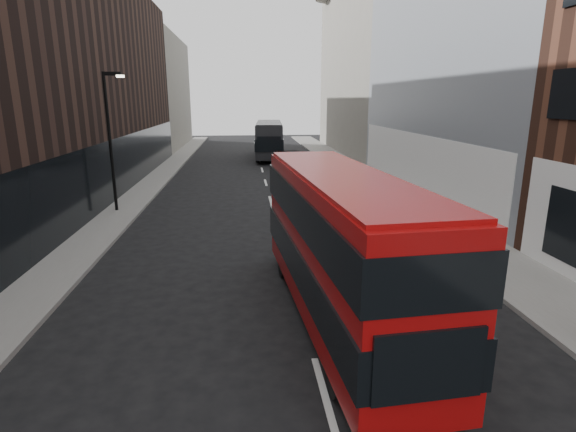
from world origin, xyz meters
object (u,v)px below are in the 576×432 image
object	(u,v)px
street_lamp	(111,133)
grey_bus	(269,139)
red_bus	(341,241)
car_b	(302,184)
car_c	(293,163)
car_a	(331,196)

from	to	relation	value
street_lamp	grey_bus	size ratio (longest dim) A/B	0.62
red_bus	grey_bus	world-z (taller)	red_bus
car_b	car_c	bearing A→B (deg)	95.06
red_bus	grey_bus	size ratio (longest dim) A/B	0.90
red_bus	car_b	world-z (taller)	red_bus
street_lamp	car_a	size ratio (longest dim) A/B	1.59
street_lamp	red_bus	world-z (taller)	street_lamp
red_bus	car_b	size ratio (longest dim) A/B	2.73
street_lamp	car_b	distance (m)	11.70
street_lamp	grey_bus	bearing A→B (deg)	67.21
red_bus	car_a	size ratio (longest dim) A/B	2.30
car_c	grey_bus	bearing A→B (deg)	93.34
red_bus	car_a	xyz separation A→B (m)	(2.17, 12.29, -1.49)
grey_bus	car_c	distance (m)	9.67
car_a	car_b	world-z (taller)	car_a
red_bus	car_a	bearing A→B (deg)	75.53
grey_bus	car_b	distance (m)	18.11
red_bus	car_c	xyz separation A→B (m)	(1.56, 25.49, -1.48)
street_lamp	red_bus	distance (m)	15.90
car_a	street_lamp	bearing A→B (deg)	-179.31
grey_bus	car_c	xyz separation A→B (m)	(1.43, -9.50, -1.16)
street_lamp	car_c	size ratio (longest dim) A/B	1.32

